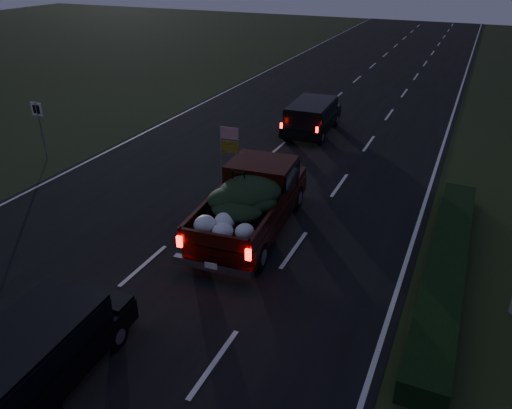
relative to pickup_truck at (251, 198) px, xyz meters
The scene contains 7 objects.
ground 3.84m from the pickup_truck, 121.62° to the right, with size 120.00×120.00×0.00m, color black.
road_asphalt 3.84m from the pickup_truck, 121.62° to the right, with size 14.00×120.00×0.02m, color black.
hedge_row 5.93m from the pickup_truck, ahead, with size 1.00×10.00×0.60m, color black.
route_sign 10.61m from the pickup_truck, 169.84° to the left, with size 0.55×0.08×2.50m.
pickup_truck is the anchor object (origin of this frame).
lead_suv 9.79m from the pickup_truck, 97.30° to the left, with size 2.02×4.49×1.27m.
rear_suv 7.69m from the pickup_truck, 99.35° to the right, with size 2.13×4.33×1.22m.
Camera 1 is at (7.68, -9.45, 7.93)m, focal length 35.00 mm.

